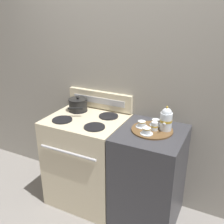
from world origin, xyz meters
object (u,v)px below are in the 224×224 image
object	(u,v)px
teacup_left	(142,124)
teacup_front	(156,122)
stove	(87,160)
creamer_jug	(155,126)
saucepan	(78,104)
teapot	(166,119)
teacup_right	(147,131)
serving_tray	(152,130)

from	to	relation	value
teacup_left	teacup_front	bearing A→B (deg)	42.34
stove	creamer_jug	world-z (taller)	creamer_jug
saucepan	teapot	xyz separation A→B (m)	(0.93, -0.06, 0.04)
teacup_left	teapot	bearing A→B (deg)	10.06
teacup_front	saucepan	bearing A→B (deg)	179.42
creamer_jug	teacup_left	bearing A→B (deg)	174.69
stove	teacup_right	xyz separation A→B (m)	(0.64, -0.07, 0.50)
saucepan	creamer_jug	size ratio (longest dim) A/B	3.81
saucepan	creamer_jug	xyz separation A→B (m)	(0.85, -0.11, -0.02)
serving_tray	teacup_left	xyz separation A→B (m)	(-0.10, 0.01, 0.03)
serving_tray	teacup_left	size ratio (longest dim) A/B	3.38
stove	teacup_front	world-z (taller)	teacup_front
teacup_right	creamer_jug	xyz separation A→B (m)	(0.04, 0.10, 0.01)
teacup_left	creamer_jug	xyz separation A→B (m)	(0.12, -0.01, 0.01)
serving_tray	saucepan	bearing A→B (deg)	172.86
stove	saucepan	size ratio (longest dim) A/B	3.29
teacup_front	teacup_left	bearing A→B (deg)	-137.66
stove	teacup_left	xyz separation A→B (m)	(0.55, 0.04, 0.50)
saucepan	teacup_front	xyz separation A→B (m)	(0.83, -0.01, -0.03)
saucepan	teapot	size ratio (longest dim) A/B	1.32
creamer_jug	teacup_right	bearing A→B (deg)	-109.92
teacup_front	creamer_jug	world-z (taller)	creamer_jug
stove	teacup_right	bearing A→B (deg)	-6.60
teacup_front	creamer_jug	distance (m)	0.10
saucepan	creamer_jug	bearing A→B (deg)	-7.36
teacup_right	serving_tray	bearing A→B (deg)	82.43
serving_tray	teapot	distance (m)	0.15
teacup_front	creamer_jug	xyz separation A→B (m)	(0.02, -0.10, 0.01)
teapot	teacup_left	distance (m)	0.22
saucepan	serving_tray	xyz separation A→B (m)	(0.83, -0.10, -0.07)
serving_tray	teacup_left	distance (m)	0.10
teacup_front	teacup_right	bearing A→B (deg)	-93.85
stove	saucepan	bearing A→B (deg)	142.21
stove	teacup_front	size ratio (longest dim) A/B	8.83
serving_tray	teacup_right	distance (m)	0.11
saucepan	teacup_front	size ratio (longest dim) A/B	2.69
stove	serving_tray	size ratio (longest dim) A/B	2.62
teacup_left	teacup_right	bearing A→B (deg)	-52.35
teapot	stove	bearing A→B (deg)	-174.53
teacup_left	teacup_front	distance (m)	0.13
stove	serving_tray	world-z (taller)	serving_tray
teapot	teacup_front	world-z (taller)	teapot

